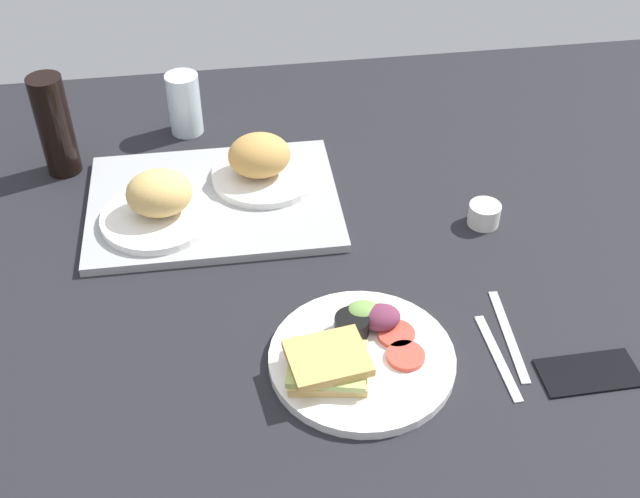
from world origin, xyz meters
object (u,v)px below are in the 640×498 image
bread_plate_far (262,163)px  cell_phone (589,372)px  soda_bottle (55,126)px  plate_with_salad (357,353)px  bread_plate_near (158,202)px  knife (509,335)px  fork (498,357)px  serving_tray (214,202)px  drinking_glass (184,104)px  espresso_cup (484,214)px

bread_plate_far → cell_phone: bearing=-51.6°
bread_plate_far → soda_bottle: size_ratio=1.01×
soda_bottle → plate_with_salad: bearing=-50.5°
bread_plate_near → knife: size_ratio=1.03×
bread_plate_far → fork: (30.09, -48.16, -4.89)cm
serving_tray → soda_bottle: (-27.84, 15.64, 9.10)cm
knife → cell_phone: bearing=-131.4°
serving_tray → fork: 58.63cm
bread_plate_far → fork: bread_plate_far is taller
bread_plate_far → drinking_glass: bearing=122.3°
plate_with_salad → fork: bearing=-6.7°
drinking_glass → fork: drinking_glass is taller
plate_with_salad → cell_phone: plate_with_salad is taller
drinking_glass → knife: drinking_glass is taller
plate_with_salad → drinking_glass: bearing=108.9°
plate_with_salad → serving_tray: bearing=114.7°
soda_bottle → bread_plate_far: bearing=-16.2°
drinking_glass → espresso_cup: (51.08, -38.66, -4.35)cm
plate_with_salad → bread_plate_near: bearing=127.8°
fork → cell_phone: bearing=-114.3°
bread_plate_far → soda_bottle: 39.07cm
espresso_cup → fork: espresso_cup is taller
serving_tray → bread_plate_far: bearing=27.2°
espresso_cup → plate_with_salad: bearing=-134.5°
soda_bottle → knife: size_ratio=1.04×
bread_plate_far → plate_with_salad: 46.82cm
serving_tray → bread_plate_far: 11.42cm
bread_plate_near → soda_bottle: soda_bottle is taller
plate_with_salad → bread_plate_far: bearing=101.6°
bread_plate_far → serving_tray: bearing=-152.8°
serving_tray → knife: serving_tray is taller
soda_bottle → espresso_cup: size_ratio=3.53×
knife → plate_with_salad: bearing=97.3°
bread_plate_near → cell_phone: bread_plate_near is taller
bread_plate_near → plate_with_salad: (28.20, -36.39, -3.40)cm
bread_plate_near → knife: bread_plate_near is taller
fork → cell_phone: cell_phone is taller
plate_with_salad → drinking_glass: size_ratio=2.15×
bread_plate_near → plate_with_salad: 46.16cm
knife → serving_tray: bearing=50.6°
bread_plate_far → knife: bearing=-53.2°
serving_tray → espresso_cup: bearing=-14.7°
bread_plate_near → soda_bottle: size_ratio=0.99×
cell_phone → fork: bearing=157.1°
bread_plate_far → cell_phone: bread_plate_far is taller
plate_with_salad → cell_phone: 33.47cm
drinking_glass → cell_phone: drinking_glass is taller
plate_with_salad → espresso_cup: plate_with_salad is taller
plate_with_salad → drinking_glass: (-22.99, 67.24, 4.59)cm
drinking_glass → knife: 80.78cm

